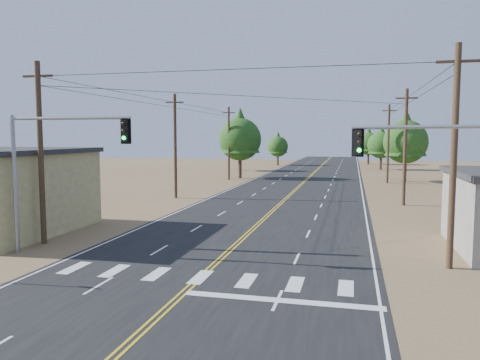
% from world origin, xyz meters
% --- Properties ---
extents(road, '(15.00, 200.00, 0.02)m').
position_xyz_m(road, '(0.00, 30.00, 0.01)').
color(road, black).
rests_on(road, ground).
extents(utility_pole_left_near, '(1.80, 0.30, 10.00)m').
position_xyz_m(utility_pole_left_near, '(-10.50, 12.00, 5.12)').
color(utility_pole_left_near, '#4C3826').
rests_on(utility_pole_left_near, ground).
extents(utility_pole_left_mid, '(1.80, 0.30, 10.00)m').
position_xyz_m(utility_pole_left_mid, '(-10.50, 32.00, 5.12)').
color(utility_pole_left_mid, '#4C3826').
rests_on(utility_pole_left_mid, ground).
extents(utility_pole_left_far, '(1.80, 0.30, 10.00)m').
position_xyz_m(utility_pole_left_far, '(-10.50, 52.00, 5.12)').
color(utility_pole_left_far, '#4C3826').
rests_on(utility_pole_left_far, ground).
extents(utility_pole_right_near, '(1.80, 0.30, 10.00)m').
position_xyz_m(utility_pole_right_near, '(10.50, 12.00, 5.12)').
color(utility_pole_right_near, '#4C3826').
rests_on(utility_pole_right_near, ground).
extents(utility_pole_right_mid, '(1.80, 0.30, 10.00)m').
position_xyz_m(utility_pole_right_mid, '(10.50, 32.00, 5.12)').
color(utility_pole_right_mid, '#4C3826').
rests_on(utility_pole_right_mid, ground).
extents(utility_pole_right_far, '(1.80, 0.30, 10.00)m').
position_xyz_m(utility_pole_right_far, '(10.50, 52.00, 5.12)').
color(utility_pole_right_far, '#4C3826').
rests_on(utility_pole_right_far, ground).
extents(signal_mast_left, '(6.55, 0.44, 7.04)m').
position_xyz_m(signal_mast_left, '(-8.67, 10.04, 4.81)').
color(signal_mast_left, gray).
rests_on(signal_mast_left, ground).
extents(signal_mast_right, '(5.04, 1.61, 6.47)m').
position_xyz_m(signal_mast_right, '(9.58, 7.77, 4.37)').
color(signal_mast_right, gray).
rests_on(signal_mast_right, ground).
extents(tree_left_near, '(6.06, 6.06, 10.09)m').
position_xyz_m(tree_left_near, '(-9.52, 54.55, 6.17)').
color(tree_left_near, '#3F2D1E').
rests_on(tree_left_near, ground).
extents(tree_left_mid, '(4.73, 4.73, 7.88)m').
position_xyz_m(tree_left_mid, '(-13.10, 68.84, 4.82)').
color(tree_left_mid, '#3F2D1E').
rests_on(tree_left_mid, ground).
extents(tree_left_far, '(4.23, 4.23, 7.05)m').
position_xyz_m(tree_left_far, '(-9.00, 85.90, 4.31)').
color(tree_left_far, '#3F2D1E').
rests_on(tree_left_far, ground).
extents(tree_right_near, '(5.72, 5.72, 9.53)m').
position_xyz_m(tree_right_near, '(12.87, 54.65, 5.83)').
color(tree_right_near, '#3F2D1E').
rests_on(tree_right_near, ground).
extents(tree_right_mid, '(4.84, 4.84, 8.07)m').
position_xyz_m(tree_right_mid, '(11.06, 77.25, 4.94)').
color(tree_right_mid, '#3F2D1E').
rests_on(tree_right_mid, ground).
extents(tree_right_far, '(4.82, 4.82, 8.03)m').
position_xyz_m(tree_right_far, '(9.37, 93.44, 4.91)').
color(tree_right_far, '#3F2D1E').
rests_on(tree_right_far, ground).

